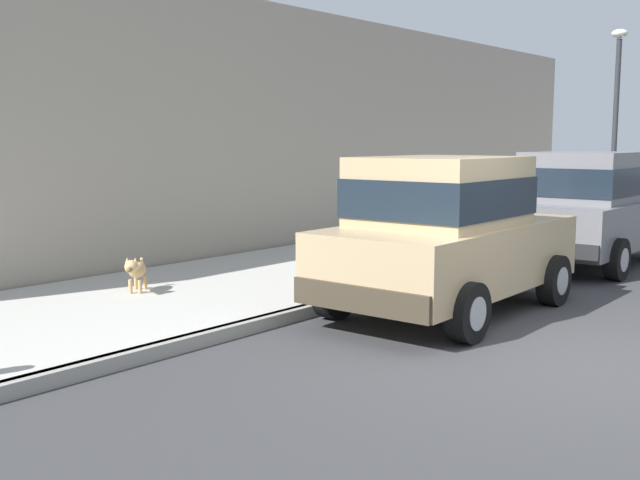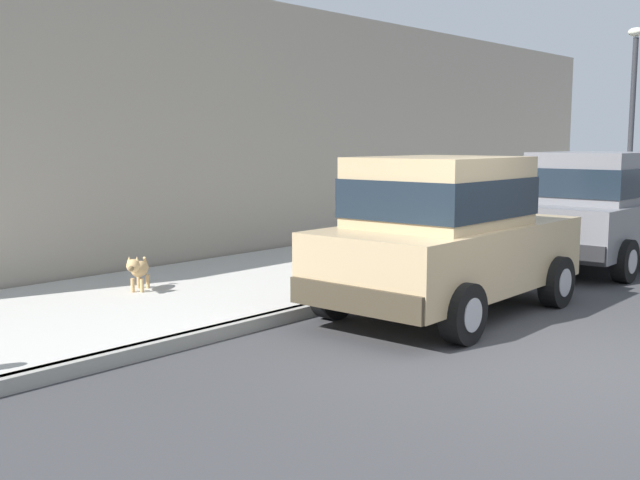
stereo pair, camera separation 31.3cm
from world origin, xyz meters
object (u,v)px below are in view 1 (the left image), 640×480
(car_tan_hatchback, at_px, (446,233))
(dog_tan, at_px, (136,270))
(street_lamp, at_px, (616,103))
(car_grey_hatchback, at_px, (586,207))

(car_tan_hatchback, relative_size, dog_tan, 6.23)
(dog_tan, distance_m, street_lamp, 12.43)
(car_tan_hatchback, bearing_deg, street_lamp, 98.43)
(car_tan_hatchback, distance_m, car_grey_hatchback, 4.51)
(car_grey_hatchback, bearing_deg, street_lamp, 105.02)
(car_tan_hatchback, relative_size, car_grey_hatchback, 1.00)
(car_tan_hatchback, bearing_deg, dog_tan, -148.07)
(dog_tan, bearing_deg, car_tan_hatchback, 31.93)
(car_grey_hatchback, height_order, dog_tan, car_grey_hatchback)
(car_grey_hatchback, height_order, street_lamp, street_lamp)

